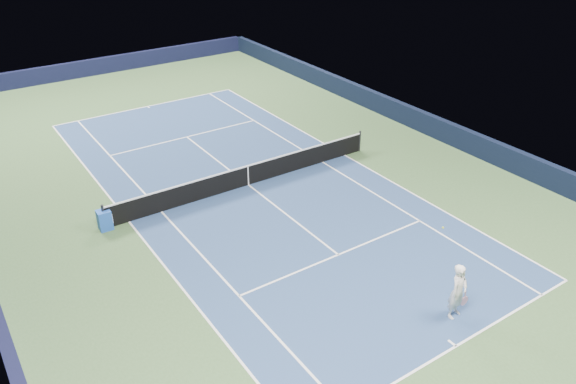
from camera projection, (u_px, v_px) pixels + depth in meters
ground at (248, 185)px, 24.89m from camera, size 40.00×40.00×0.00m
wall_far at (104, 65)px, 38.97m from camera, size 22.00×0.35×1.10m
wall_right at (423, 122)px, 29.90m from camera, size 0.35×40.00×1.10m
court_surface at (248, 185)px, 24.88m from camera, size 10.97×23.77×0.01m
baseline_far at (148, 106)px, 33.49m from camera, size 10.97×0.08×0.00m
baseline_near at (456, 346)px, 16.28m from camera, size 10.97×0.08×0.00m
sideline_doubles_right at (345, 155)px, 27.56m from camera, size 0.08×23.77×0.00m
sideline_doubles_left at (129, 222)px, 22.20m from camera, size 0.08×23.77×0.00m
sideline_singles_right at (322, 162)px, 26.89m from camera, size 0.08×23.77×0.00m
sideline_singles_left at (161, 212)px, 22.87m from camera, size 0.08×23.77×0.00m
service_line_far at (187, 137)px, 29.52m from camera, size 8.23×0.08×0.00m
service_line_near at (338, 255)px, 20.25m from camera, size 8.23×0.08×0.00m
center_service_line at (248, 185)px, 24.88m from camera, size 0.08×12.80×0.00m
center_mark_far at (148, 107)px, 33.38m from camera, size 0.08×0.30×0.00m
center_mark_near at (452, 343)px, 16.38m from camera, size 0.08×0.30×0.00m
tennis_net at (248, 175)px, 24.64m from camera, size 12.90×0.10×1.07m
sponsor_cube at (105, 220)px, 21.56m from camera, size 0.58×0.46×0.82m
tennis_player at (458, 291)px, 16.99m from camera, size 0.87×1.32×2.70m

